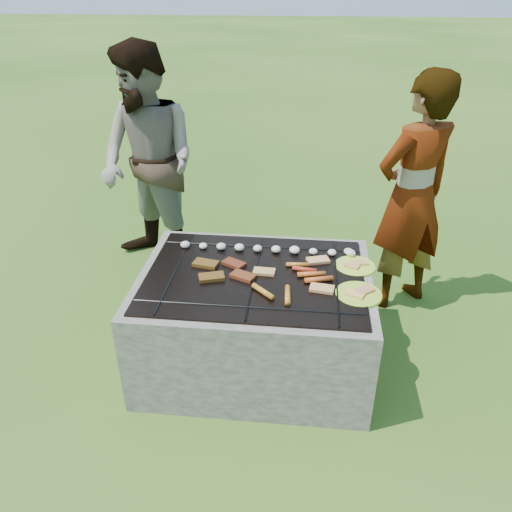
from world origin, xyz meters
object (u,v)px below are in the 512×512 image
at_px(plate_far, 355,266).
at_px(plate_near, 359,294).
at_px(fire_pit, 255,322).
at_px(cook, 412,197).
at_px(bystander, 149,164).

bearing_deg(plate_far, plate_near, -89.95).
height_order(fire_pit, cook, cook).
xyz_separation_m(plate_near, cook, (0.39, 0.90, 0.19)).
bearing_deg(plate_far, fire_pit, -164.65).
height_order(fire_pit, plate_far, plate_far).
bearing_deg(bystander, cook, 23.86).
bearing_deg(cook, fire_pit, 6.70).
distance_m(plate_far, bystander, 1.76).
relative_size(plate_far, cook, 0.18).
distance_m(plate_near, cook, 1.00).
relative_size(plate_near, cook, 0.20).
bearing_deg(fire_pit, plate_far, 15.35).
xyz_separation_m(cook, bystander, (-1.86, 0.32, 0.05)).
bearing_deg(plate_near, bystander, 140.26).
height_order(plate_far, bystander, bystander).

